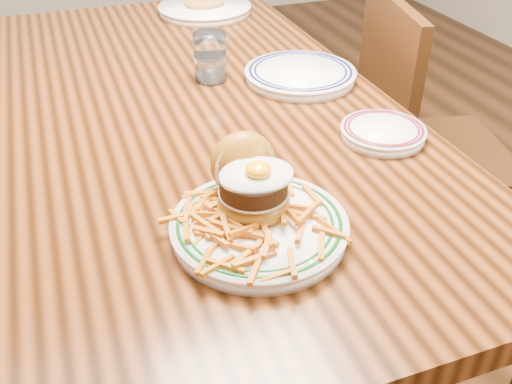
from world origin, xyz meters
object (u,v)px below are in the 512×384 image
object	(u,v)px
table	(196,137)
side_plate	(383,132)
chair_right	(417,142)
main_plate	(256,210)

from	to	relation	value
table	side_plate	size ratio (longest dim) A/B	9.28
table	chair_right	bearing A→B (deg)	5.80
main_plate	side_plate	xyz separation A→B (m)	(0.34, 0.19, -0.02)
chair_right	main_plate	distance (m)	0.94
main_plate	chair_right	bearing A→B (deg)	43.23
chair_right	side_plate	distance (m)	0.59
chair_right	main_plate	world-z (taller)	chair_right
side_plate	table	bearing A→B (deg)	147.62
table	chair_right	xyz separation A→B (m)	(0.68, 0.07, -0.18)
chair_right	main_plate	bearing A→B (deg)	50.98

